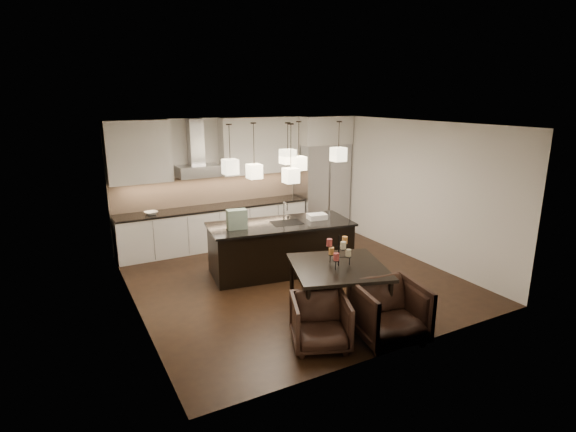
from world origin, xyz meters
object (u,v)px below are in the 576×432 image
armchair_right (389,312)px  dining_table (338,291)px  refrigerator (322,188)px  island_body (281,248)px  armchair_left (320,322)px

armchair_right → dining_table: bearing=113.6°
refrigerator → island_body: refrigerator is taller
refrigerator → armchair_right: bearing=-112.1°
dining_table → armchair_right: bearing=-58.5°
armchair_left → armchair_right: armchair_right is taller
island_body → armchair_right: (0.15, -2.93, -0.05)m
armchair_left → island_body: bearing=95.5°
refrigerator → armchair_left: bearing=-122.4°
armchair_left → armchair_right: (0.92, -0.30, 0.06)m
dining_table → armchair_left: bearing=-120.3°
refrigerator → dining_table: size_ratio=1.60×
dining_table → armchair_left: 0.94m
island_body → dining_table: bearing=-83.7°
island_body → armchair_right: island_body is taller
armchair_left → refrigerator: bearing=79.3°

